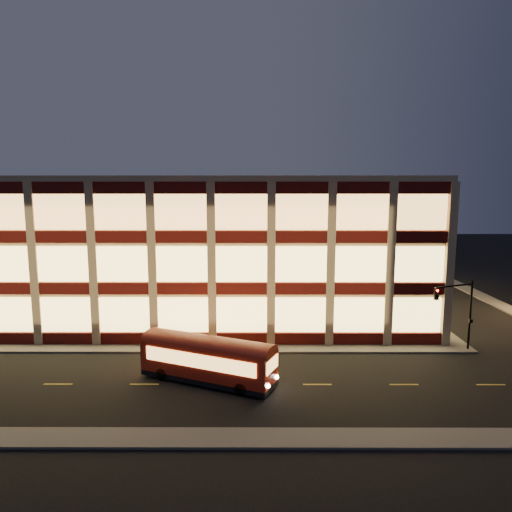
{
  "coord_description": "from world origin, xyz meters",
  "views": [
    {
      "loc": [
        5.84,
        -35.91,
        13.44
      ],
      "look_at": [
        5.7,
        8.0,
        6.93
      ],
      "focal_mm": 32.0,
      "sensor_mm": 36.0,
      "label": 1
    }
  ],
  "objects": [
    {
      "name": "ground",
      "position": [
        0.0,
        0.0,
        0.0
      ],
      "size": [
        200.0,
        200.0,
        0.0
      ],
      "primitive_type": "plane",
      "color": "black",
      "rests_on": "ground"
    },
    {
      "name": "sidewalk_office_south",
      "position": [
        -3.0,
        1.0,
        0.07
      ],
      "size": [
        54.0,
        2.0,
        0.15
      ],
      "primitive_type": "cube",
      "color": "#514F4C",
      "rests_on": "ground"
    },
    {
      "name": "sidewalk_office_east",
      "position": [
        23.0,
        17.0,
        0.07
      ],
      "size": [
        2.0,
        30.0,
        0.15
      ],
      "primitive_type": "cube",
      "color": "#514F4C",
      "rests_on": "ground"
    },
    {
      "name": "sidewalk_tower_west",
      "position": [
        34.0,
        17.0,
        0.07
      ],
      "size": [
        2.0,
        30.0,
        0.15
      ],
      "primitive_type": "cube",
      "color": "#514F4C",
      "rests_on": "ground"
    },
    {
      "name": "sidewalk_near",
      "position": [
        0.0,
        -13.0,
        0.07
      ],
      "size": [
        100.0,
        2.0,
        0.15
      ],
      "primitive_type": "cube",
      "color": "#514F4C",
      "rests_on": "ground"
    },
    {
      "name": "office_building",
      "position": [
        -2.91,
        16.91,
        7.25
      ],
      "size": [
        50.45,
        30.45,
        14.5
      ],
      "color": "tan",
      "rests_on": "ground"
    },
    {
      "name": "traffic_signal_far",
      "position": [
        22.21,
        0.24,
        4.11
      ],
      "size": [
        3.79,
        1.87,
        6.0
      ],
      "color": "black",
      "rests_on": "ground"
    },
    {
      "name": "trolley_bus",
      "position": [
        2.36,
        -5.5,
        1.81
      ],
      "size": [
        9.83,
        6.06,
        3.27
      ],
      "rotation": [
        0.0,
        0.0,
        -0.41
      ],
      "color": "#9A1808",
      "rests_on": "ground"
    }
  ]
}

